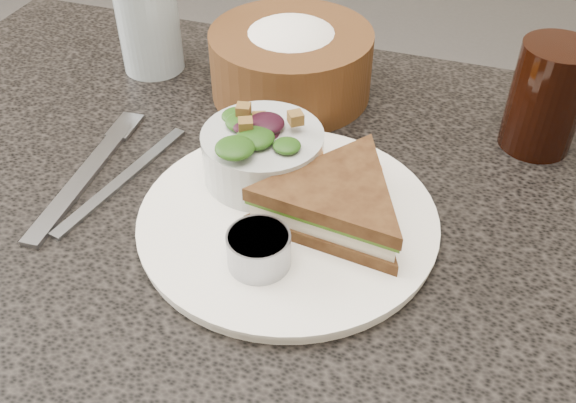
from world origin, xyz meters
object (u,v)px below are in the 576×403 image
(dinner_plate, at_px, (288,220))
(bread_basket, at_px, (291,52))
(dining_table, at_px, (261,398))
(sandwich, at_px, (337,203))
(water_glass, at_px, (149,25))
(cola_glass, at_px, (548,93))
(salad_bowl, at_px, (263,147))
(dressing_ramekin, at_px, (259,250))

(dinner_plate, relative_size, bread_basket, 1.45)
(dining_table, bearing_deg, bread_basket, 96.55)
(sandwich, bearing_deg, dinner_plate, -165.45)
(bread_basket, xyz_separation_m, water_glass, (-0.19, 0.00, 0.00))
(sandwich, bearing_deg, dining_table, 173.66)
(bread_basket, bearing_deg, water_glass, 178.95)
(bread_basket, bearing_deg, cola_glass, -3.49)
(sandwich, xyz_separation_m, cola_glass, (0.17, 0.21, 0.03))
(bread_basket, xyz_separation_m, cola_glass, (0.29, -0.02, 0.01))
(salad_bowl, height_order, bread_basket, bread_basket)
(dressing_ramekin, relative_size, bread_basket, 0.29)
(dining_table, xyz_separation_m, dinner_plate, (0.05, -0.03, 0.38))
(dinner_plate, distance_m, water_glass, 0.36)
(salad_bowl, distance_m, water_glass, 0.29)
(dressing_ramekin, distance_m, cola_glass, 0.36)
(dressing_ramekin, xyz_separation_m, cola_glass, (0.22, 0.28, 0.04))
(dinner_plate, height_order, bread_basket, bread_basket)
(cola_glass, bearing_deg, dining_table, -145.49)
(dinner_plate, relative_size, water_glass, 2.39)
(sandwich, height_order, water_glass, water_glass)
(sandwich, relative_size, dressing_ramekin, 3.09)
(dinner_plate, distance_m, bread_basket, 0.25)
(dinner_plate, bearing_deg, dressing_ramekin, -93.54)
(dining_table, relative_size, bread_basket, 5.09)
(water_glass, bearing_deg, sandwich, -36.45)
(cola_glass, xyz_separation_m, water_glass, (-0.49, 0.02, -0.01))
(salad_bowl, bearing_deg, dressing_ramekin, -71.64)
(water_glass, bearing_deg, dining_table, -43.86)
(dinner_plate, distance_m, sandwich, 0.05)
(dining_table, height_order, salad_bowl, salad_bowl)
(dressing_ramekin, bearing_deg, dining_table, 115.49)
(dinner_plate, bearing_deg, cola_glass, 44.34)
(salad_bowl, distance_m, bread_basket, 0.18)
(bread_basket, bearing_deg, dining_table, -83.45)
(sandwich, bearing_deg, water_glass, 150.73)
(cola_glass, distance_m, water_glass, 0.49)
(salad_bowl, bearing_deg, dining_table, -106.30)
(sandwich, xyz_separation_m, water_glass, (-0.31, 0.23, 0.02))
(dining_table, height_order, bread_basket, bread_basket)
(salad_bowl, distance_m, dressing_ramekin, 0.13)
(dining_table, xyz_separation_m, salad_bowl, (0.01, 0.02, 0.42))
(cola_glass, height_order, water_glass, cola_glass)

